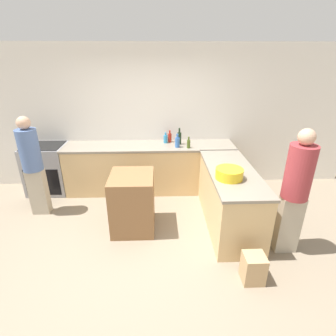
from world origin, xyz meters
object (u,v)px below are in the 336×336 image
(island_table, at_px, (133,202))
(person_at_peninsula, at_px, (295,189))
(olive_oil_bottle, at_px, (189,144))
(paper_bag, at_px, (253,268))
(mixing_bowl, at_px, (229,174))
(water_bottle_blue, at_px, (177,142))
(person_by_range, at_px, (32,163))
(range_oven, at_px, (48,169))
(dish_soap_bottle, at_px, (166,139))
(hot_sauce_bottle, at_px, (170,137))
(wine_bottle_dark, at_px, (179,138))

(island_table, xyz_separation_m, person_at_peninsula, (2.11, -0.59, 0.49))
(olive_oil_bottle, xyz_separation_m, paper_bag, (0.55, -2.18, -0.83))
(paper_bag, bearing_deg, mixing_bowl, 98.68)
(water_bottle_blue, distance_m, paper_bag, 2.50)
(olive_oil_bottle, height_order, person_by_range, person_by_range)
(island_table, bearing_deg, person_at_peninsula, -15.56)
(range_oven, height_order, person_by_range, person_by_range)
(olive_oil_bottle, bearing_deg, mixing_bowl, -72.07)
(island_table, relative_size, mixing_bowl, 2.35)
(dish_soap_bottle, xyz_separation_m, olive_oil_bottle, (0.41, -0.32, 0.00))
(water_bottle_blue, height_order, hot_sauce_bottle, water_bottle_blue)
(island_table, bearing_deg, person_by_range, 163.66)
(water_bottle_blue, relative_size, paper_bag, 0.69)
(mixing_bowl, xyz_separation_m, hot_sauce_bottle, (-0.74, 1.65, 0.02))
(wine_bottle_dark, bearing_deg, olive_oil_bottle, -55.57)
(olive_oil_bottle, height_order, person_at_peninsula, person_at_peninsula)
(wine_bottle_dark, bearing_deg, range_oven, -179.35)
(range_oven, distance_m, person_at_peninsula, 4.30)
(island_table, bearing_deg, mixing_bowl, -9.37)
(person_by_range, relative_size, person_at_peninsula, 0.96)
(mixing_bowl, relative_size, paper_bag, 1.04)
(range_oven, distance_m, mixing_bowl, 3.48)
(hot_sauce_bottle, bearing_deg, paper_bag, -70.92)
(mixing_bowl, relative_size, person_by_range, 0.23)
(person_by_range, height_order, person_at_peninsula, person_at_peninsula)
(dish_soap_bottle, bearing_deg, water_bottle_blue, -52.38)
(mixing_bowl, bearing_deg, dish_soap_bottle, 117.20)
(hot_sauce_bottle, bearing_deg, mixing_bowl, -65.76)
(water_bottle_blue, xyz_separation_m, person_at_peninsula, (1.37, -1.70, -0.09))
(island_table, bearing_deg, water_bottle_blue, 56.35)
(mixing_bowl, height_order, hot_sauce_bottle, hot_sauce_bottle)
(wine_bottle_dark, relative_size, person_at_peninsula, 0.18)
(range_oven, xyz_separation_m, hot_sauce_bottle, (2.36, 0.17, 0.55))
(wine_bottle_dark, relative_size, dish_soap_bottle, 1.53)
(person_by_range, bearing_deg, range_oven, 100.22)
(paper_bag, bearing_deg, wine_bottle_dark, 106.37)
(person_at_peninsula, bearing_deg, hot_sauce_bottle, 126.56)
(wine_bottle_dark, bearing_deg, paper_bag, -73.63)
(dish_soap_bottle, bearing_deg, olive_oil_bottle, -37.76)
(island_table, relative_size, water_bottle_blue, 3.53)
(person_at_peninsula, bearing_deg, wine_bottle_dark, 125.14)
(island_table, distance_m, dish_soap_bottle, 1.59)
(mixing_bowl, relative_size, hot_sauce_bottle, 1.63)
(mixing_bowl, distance_m, person_at_peninsula, 0.84)
(water_bottle_blue, relative_size, hot_sauce_bottle, 1.09)
(water_bottle_blue, bearing_deg, person_by_range, -164.64)
(mixing_bowl, relative_size, dish_soap_bottle, 1.85)
(wine_bottle_dark, relative_size, hot_sauce_bottle, 1.35)
(dish_soap_bottle, height_order, olive_oil_bottle, olive_oil_bottle)
(olive_oil_bottle, xyz_separation_m, person_at_peninsula, (1.17, -1.65, -0.07))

